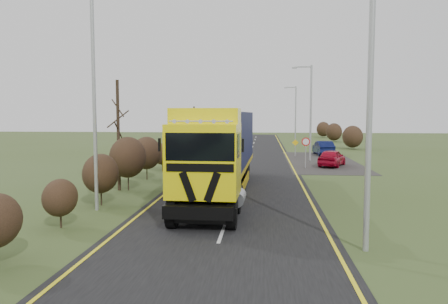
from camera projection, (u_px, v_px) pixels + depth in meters
ground at (231, 208)px, 19.57m from camera, size 160.00×160.00×0.00m
road at (242, 176)px, 29.49m from camera, size 8.00×120.00×0.02m
layby at (321, 161)px, 38.82m from camera, size 6.00×18.00×0.02m
lane_markings at (242, 177)px, 29.19m from camera, size 7.52×116.00×0.01m
hedgerow at (147, 155)px, 27.81m from camera, size 2.24×102.04×6.05m
lorry at (221, 146)px, 22.95m from camera, size 3.09×15.93×4.43m
car_red_hatchback at (332, 158)px, 35.04m from camera, size 2.95×4.32×1.36m
car_blue_sedan at (323, 148)px, 44.70m from camera, size 1.86×4.47×1.44m
streetlight_near at (367, 106)px, 13.08m from camera, size 1.74×0.18×8.13m
streetlight_mid at (310, 109)px, 38.87m from camera, size 1.82×0.18×8.52m
streetlight_far at (295, 113)px, 60.50m from camera, size 1.72×0.18×8.03m
left_pole at (94, 84)px, 18.68m from camera, size 0.16×0.16×11.00m
speed_sign at (306, 147)px, 33.96m from camera, size 0.66×0.10×2.38m
warning_board at (295, 146)px, 43.42m from camera, size 0.64×0.11×1.68m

